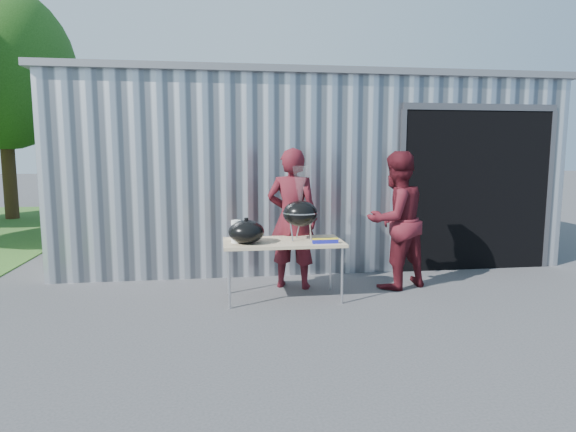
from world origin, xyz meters
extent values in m
plane|color=#3B3B3E|center=(0.00, 0.00, 0.00)|extent=(80.00, 80.00, 0.00)
cube|color=silver|center=(0.80, 4.70, 1.50)|extent=(8.00, 6.00, 3.00)
cube|color=slate|center=(0.80, 4.70, 3.05)|extent=(8.20, 6.20, 0.10)
cube|color=black|center=(3.30, 2.27, 1.25)|extent=(2.40, 1.20, 2.50)
cube|color=#4C4C51|center=(3.30, 1.70, 2.55)|extent=(2.52, 0.08, 0.10)
cylinder|color=#442D19|center=(-6.50, 9.00, 1.04)|extent=(0.36, 0.36, 2.08)
ellipsoid|color=#1E4C14|center=(-6.50, 9.00, 4.12)|extent=(3.81, 3.81, 4.38)
cube|color=tan|center=(0.07, 0.56, 0.73)|extent=(1.50, 0.75, 0.04)
cylinder|color=silver|center=(-0.62, 0.25, 0.35)|extent=(0.03, 0.03, 0.71)
cylinder|color=silver|center=(0.76, 0.25, 0.35)|extent=(0.03, 0.03, 0.71)
cylinder|color=silver|center=(-0.62, 0.88, 0.35)|extent=(0.03, 0.03, 0.71)
cylinder|color=silver|center=(0.76, 0.88, 0.35)|extent=(0.03, 0.03, 0.71)
ellipsoid|color=black|center=(0.30, 0.61, 1.09)|extent=(0.44, 0.44, 0.33)
cylinder|color=silver|center=(0.30, 0.61, 1.10)|extent=(0.45, 0.45, 0.02)
cylinder|color=silver|center=(0.30, 0.61, 1.11)|extent=(0.42, 0.42, 0.01)
cylinder|color=silver|center=(0.30, 0.75, 0.87)|extent=(0.02, 0.02, 0.24)
cylinder|color=silver|center=(0.18, 0.54, 0.87)|extent=(0.02, 0.02, 0.24)
cylinder|color=silver|center=(0.42, 0.54, 0.87)|extent=(0.02, 0.02, 0.24)
cylinder|color=#BA6242|center=(0.16, 0.61, 1.13)|extent=(0.02, 0.14, 0.02)
cylinder|color=#BA6242|center=(0.19, 0.61, 1.13)|extent=(0.02, 0.14, 0.02)
cylinder|color=#BA6242|center=(0.22, 0.61, 1.13)|extent=(0.02, 0.14, 0.02)
cylinder|color=#BA6242|center=(0.25, 0.61, 1.13)|extent=(0.02, 0.14, 0.02)
cylinder|color=#BA6242|center=(0.28, 0.61, 1.13)|extent=(0.02, 0.14, 0.02)
cylinder|color=#BA6242|center=(0.31, 0.61, 1.13)|extent=(0.02, 0.14, 0.02)
cylinder|color=#BA6242|center=(0.34, 0.61, 1.13)|extent=(0.02, 0.14, 0.02)
cylinder|color=#BA6242|center=(0.38, 0.61, 1.13)|extent=(0.02, 0.14, 0.02)
cylinder|color=#BA6242|center=(0.41, 0.61, 1.13)|extent=(0.02, 0.14, 0.02)
cylinder|color=#BA6242|center=(0.44, 0.61, 1.13)|extent=(0.02, 0.14, 0.02)
cone|color=silver|center=(0.30, 0.61, 1.41)|extent=(0.20, 0.20, 0.55)
ellipsoid|color=black|center=(-0.39, 0.46, 0.89)|extent=(0.44, 0.44, 0.29)
cylinder|color=black|center=(-0.39, 0.46, 1.05)|extent=(0.05, 0.05, 0.03)
cylinder|color=white|center=(-0.52, 0.51, 0.89)|extent=(0.12, 0.12, 0.28)
cube|color=white|center=(-0.48, 0.78, 0.80)|extent=(0.20, 0.15, 0.10)
cube|color=#171B9A|center=(0.56, 0.31, 0.78)|extent=(0.32, 0.06, 0.05)
cube|color=yellow|center=(0.56, 0.31, 0.81)|extent=(0.32, 0.06, 0.01)
imported|color=#4E121A|center=(0.27, 1.07, 0.96)|extent=(0.81, 0.67, 1.92)
imported|color=#4E121A|center=(1.67, 0.87, 0.94)|extent=(1.11, 1.00, 1.88)
camera|label=1|loc=(-0.71, -5.36, 1.86)|focal=30.00mm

